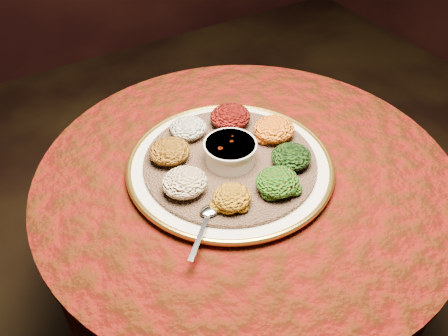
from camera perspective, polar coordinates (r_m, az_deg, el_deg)
table at (r=1.26m, az=2.34°, el=-6.65°), size 0.96×0.96×0.73m
platter at (r=1.13m, az=0.69°, el=0.25°), size 0.52×0.52×0.02m
injera at (r=1.12m, az=0.70°, el=0.66°), size 0.50×0.50×0.01m
stew_bowl at (r=1.10m, az=0.71°, el=1.97°), size 0.12×0.12×0.05m
spoon at (r=0.99m, az=-1.80°, el=-5.35°), size 0.12×0.11×0.01m
portion_ayib at (r=1.18m, az=-4.10°, el=4.57°), size 0.09×0.08×0.04m
portion_kitfo at (r=1.21m, az=0.72°, el=5.90°), size 0.10×0.09×0.05m
portion_tikil at (r=1.18m, az=5.73°, el=4.47°), size 0.10×0.09×0.05m
portion_gomen at (r=1.11m, az=7.69°, el=1.29°), size 0.09×0.09×0.04m
portion_mixveg at (r=1.04m, az=6.13°, el=-1.59°), size 0.09×0.09×0.04m
portion_kik at (r=1.01m, az=0.92°, el=-3.34°), size 0.08×0.08×0.04m
portion_timatim at (r=1.04m, az=-4.52°, el=-1.65°), size 0.10×0.09×0.05m
portion_shiro at (r=1.12m, az=-6.23°, el=1.92°), size 0.09×0.09×0.04m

